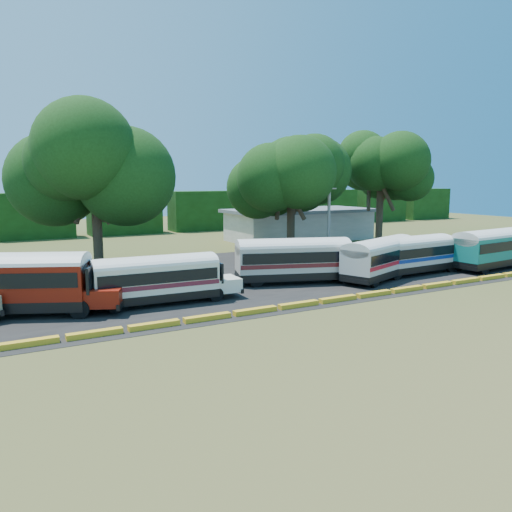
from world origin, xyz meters
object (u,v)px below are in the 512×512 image
bus_white_red (382,256)px  bus_red (11,280)px  tree_west (94,160)px  bus_cream_west (159,277)px  bus_teal (495,246)px

bus_white_red → bus_red: bearing=154.1°
bus_red → tree_west: size_ratio=0.85×
bus_cream_west → tree_west: bearing=96.8°
bus_white_red → bus_teal: bus_teal is taller
bus_white_red → bus_teal: size_ratio=0.94×
bus_red → bus_teal: bus_red is taller
bus_red → bus_teal: size_ratio=1.03×
bus_cream_west → bus_white_red: (17.53, -0.73, 0.10)m
bus_cream_west → bus_white_red: bearing=0.2°
bus_white_red → bus_teal: (11.97, -1.09, 0.15)m
bus_red → tree_west: (7.13, 11.58, 7.18)m
bus_red → bus_cream_west: bus_red is taller
bus_cream_west → tree_west: size_ratio=0.72×
bus_cream_west → bus_white_red: 17.55m
bus_cream_west → bus_teal: 29.56m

